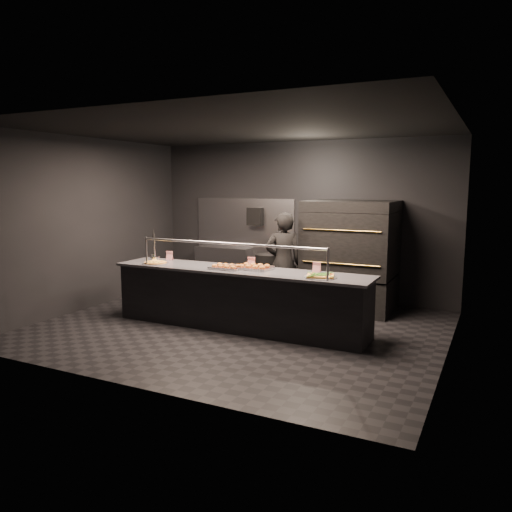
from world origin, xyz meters
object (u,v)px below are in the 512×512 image
(service_counter, at_px, (239,298))
(fire_extinguisher, at_px, (281,242))
(pizza_oven, at_px, (351,255))
(beer_tap, at_px, (154,252))
(round_pizza, at_px, (156,263))
(worker, at_px, (283,263))
(slider_tray_b, at_px, (254,267))
(square_pizza, at_px, (320,276))
(towel_dispenser, at_px, (255,216))
(prep_shelf, at_px, (224,268))
(slider_tray_a, at_px, (226,267))
(trash_bin, at_px, (268,276))

(service_counter, distance_m, fire_extinguisher, 2.50)
(pizza_oven, bearing_deg, service_counter, -122.27)
(fire_extinguisher, bearing_deg, beer_tap, -117.72)
(service_counter, height_order, round_pizza, service_counter)
(round_pizza, bearing_deg, worker, 38.44)
(beer_tap, relative_size, worker, 0.32)
(slider_tray_b, distance_m, square_pizza, 1.14)
(service_counter, height_order, towel_dispenser, towel_dispenser)
(prep_shelf, xyz_separation_m, slider_tray_a, (1.42, -2.38, 0.50))
(slider_tray_a, bearing_deg, slider_tray_b, 21.64)
(prep_shelf, height_order, fire_extinguisher, fire_extinguisher)
(beer_tap, relative_size, slider_tray_a, 1.07)
(slider_tray_b, relative_size, trash_bin, 0.68)
(slider_tray_b, xyz_separation_m, trash_bin, (-0.69, 1.99, -0.53))
(towel_dispenser, distance_m, fire_extinguisher, 0.74)
(beer_tap, xyz_separation_m, square_pizza, (2.93, -0.13, -0.14))
(pizza_oven, height_order, slider_tray_a, pizza_oven)
(round_pizza, xyz_separation_m, trash_bin, (0.98, 2.23, -0.51))
(slider_tray_a, bearing_deg, pizza_oven, 54.87)
(slider_tray_a, bearing_deg, round_pizza, -176.46)
(beer_tap, relative_size, round_pizza, 1.33)
(trash_bin, bearing_deg, fire_extinguisher, 68.77)
(worker, bearing_deg, slider_tray_a, 41.66)
(towel_dispenser, bearing_deg, pizza_oven, -13.14)
(pizza_oven, bearing_deg, round_pizza, -142.37)
(prep_shelf, relative_size, round_pizza, 2.94)
(slider_tray_b, bearing_deg, slider_tray_a, -158.36)
(prep_shelf, bearing_deg, fire_extinguisher, 3.66)
(towel_dispenser, xyz_separation_m, slider_tray_b, (1.11, -2.30, -0.60))
(fire_extinguisher, relative_size, trash_bin, 0.59)
(pizza_oven, height_order, prep_shelf, pizza_oven)
(slider_tray_b, bearing_deg, worker, 89.50)
(trash_bin, bearing_deg, pizza_oven, -6.39)
(square_pizza, bearing_deg, fire_extinguisher, 123.92)
(round_pizza, bearing_deg, pizza_oven, 37.63)
(round_pizza, relative_size, slider_tray_b, 0.71)
(slider_tray_a, bearing_deg, service_counter, 19.40)
(pizza_oven, height_order, trash_bin, pizza_oven)
(fire_extinguisher, bearing_deg, pizza_oven, -17.89)
(slider_tray_b, bearing_deg, round_pizza, -171.94)
(prep_shelf, xyz_separation_m, trash_bin, (1.13, -0.23, -0.02))
(round_pizza, bearing_deg, beer_tap, 132.43)
(service_counter, bearing_deg, beer_tap, 179.23)
(prep_shelf, distance_m, fire_extinguisher, 1.39)
(towel_dispenser, height_order, square_pizza, towel_dispenser)
(towel_dispenser, bearing_deg, worker, -46.98)
(fire_extinguisher, bearing_deg, round_pizza, -113.39)
(fire_extinguisher, xyz_separation_m, worker, (0.57, -1.21, -0.20))
(towel_dispenser, relative_size, worker, 0.20)
(fire_extinguisher, distance_m, beer_tap, 2.69)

